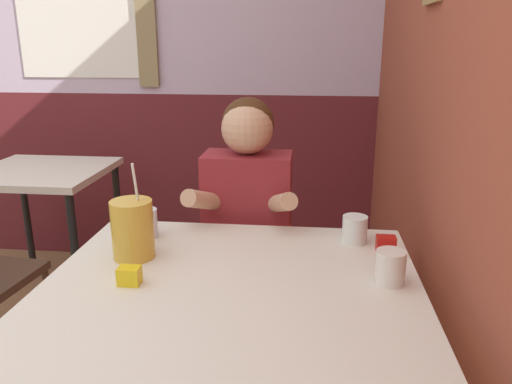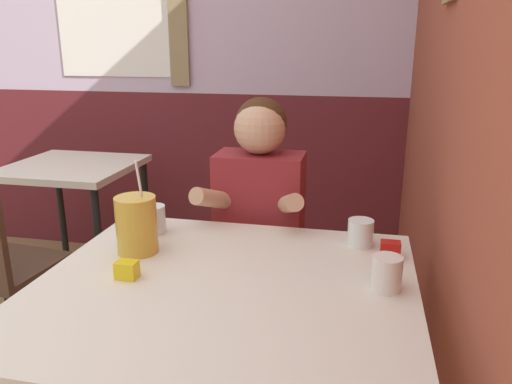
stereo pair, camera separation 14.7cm
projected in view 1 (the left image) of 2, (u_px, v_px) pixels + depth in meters
The scene contains 11 objects.
brick_wall_right at pixel (432, 58), 1.80m from camera, with size 0.08×4.28×2.70m.
back_wall at pixel (153, 51), 3.06m from camera, with size 5.72×0.09×2.70m.
main_table at pixel (231, 306), 1.38m from camera, with size 1.05×0.95×0.77m.
background_table at pixel (43, 189), 2.65m from camera, with size 0.66×0.65×0.77m.
person_seated at pixel (248, 242), 2.01m from camera, with size 0.42×0.40×1.21m.
cocktail_pitcher at pixel (133, 229), 1.52m from camera, with size 0.13×0.13×0.30m.
glass_near_pitcher at pixel (146, 223), 1.69m from camera, with size 0.08×0.08×0.10m.
glass_center at pixel (355, 229), 1.65m from camera, with size 0.08×0.08×0.09m.
glass_far_side at pixel (390, 267), 1.36m from camera, with size 0.08×0.08×0.09m.
condiment_ketchup at pixel (386, 244), 1.58m from camera, with size 0.06×0.04×0.05m.
condiment_mustard at pixel (129, 276), 1.36m from camera, with size 0.06×0.04×0.05m.
Camera 1 is at (0.96, -0.78, 1.40)m, focal length 35.00 mm.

